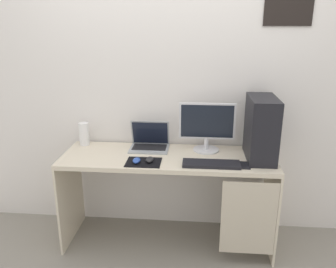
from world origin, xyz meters
The scene contains 12 objects.
ground_plane centered at (0.00, 0.00, 0.00)m, with size 8.00×8.00×0.00m, color gray.
wall_back centered at (0.00, 0.32, 1.30)m, with size 4.00×0.05×2.60m.
desk centered at (0.02, -0.01, 0.62)m, with size 1.67×0.56×0.77m.
pc_tower centered at (0.70, 0.02, 1.01)m, with size 0.20×0.42×0.48m, color black.
monitor centered at (0.30, 0.14, 0.97)m, with size 0.44×0.21×0.40m.
laptop centered at (-0.17, 0.16, 0.82)m, with size 0.32×0.23×0.23m.
speaker centered at (-0.73, 0.20, 0.87)m, with size 0.08×0.08×0.19m, color white.
keyboard centered at (0.33, -0.16, 0.78)m, with size 0.42×0.14×0.02m, color black.
mousepad centered at (-0.17, -0.15, 0.77)m, with size 0.26×0.20×0.01m, color black.
mouse_left centered at (-0.13, -0.14, 0.79)m, with size 0.06×0.10×0.03m, color #232326.
mouse_right centered at (-0.22, -0.17, 0.79)m, with size 0.06×0.10×0.03m, color #2D51B2.
cell_phone centered at (0.57, -0.15, 0.78)m, with size 0.07×0.13×0.01m, color black.
Camera 1 is at (0.22, -2.50, 1.77)m, focal length 36.68 mm.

